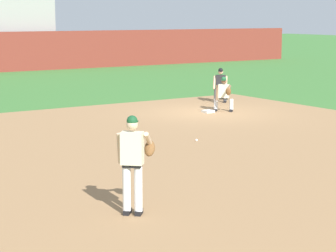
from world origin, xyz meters
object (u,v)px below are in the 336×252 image
at_px(first_base_bag, 208,111).
at_px(first_baseman, 224,93).
at_px(umpire, 220,84).
at_px(baseball, 196,140).
at_px(pitcher, 134,159).

height_order(first_base_bag, first_baseman, first_baseman).
relative_size(first_baseman, umpire, 0.92).
distance_m(first_base_bag, umpire, 3.13).
distance_m(first_baseman, umpire, 2.71).
bearing_deg(baseball, umpire, 47.75).
relative_size(baseball, pitcher, 0.04).
xyz_separation_m(first_baseman, umpire, (1.55, 2.22, 0.06)).
relative_size(first_base_bag, umpire, 0.26).
relative_size(baseball, umpire, 0.05).
bearing_deg(pitcher, first_baseman, 44.88).
relative_size(pitcher, umpire, 1.27).
bearing_deg(umpire, pitcher, -133.41).
xyz_separation_m(pitcher, umpire, (11.09, 11.72, -0.27)).
relative_size(pitcher, first_baseman, 1.39).
xyz_separation_m(first_base_bag, baseball, (-3.75, -4.46, -0.01)).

